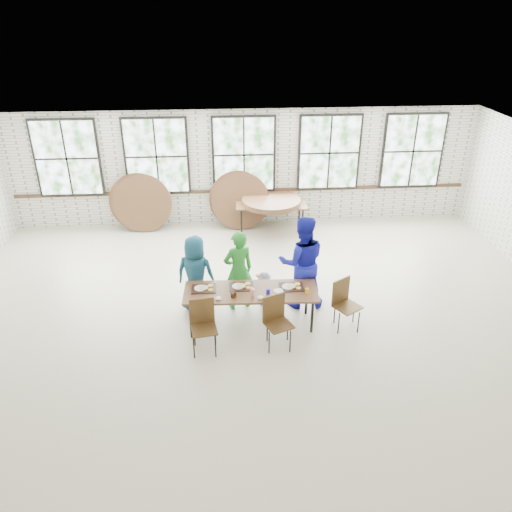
{
  "coord_description": "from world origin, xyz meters",
  "views": [
    {
      "loc": [
        -0.64,
        -7.99,
        5.4
      ],
      "look_at": [
        0.0,
        0.4,
        1.05
      ],
      "focal_mm": 35.0,
      "sensor_mm": 36.0,
      "label": 1
    }
  ],
  "objects_px": {
    "dining_table": "(251,293)",
    "chair_near_left": "(203,321)",
    "chair_near_right": "(276,317)",
    "storage_table": "(271,206)"
  },
  "relations": [
    {
      "from": "chair_near_left",
      "to": "chair_near_right",
      "type": "xyz_separation_m",
      "value": [
        1.24,
        0.03,
        0.0
      ]
    },
    {
      "from": "chair_near_right",
      "to": "storage_table",
      "type": "bearing_deg",
      "value": 62.23
    },
    {
      "from": "storage_table",
      "to": "chair_near_left",
      "type": "bearing_deg",
      "value": -105.82
    },
    {
      "from": "chair_near_right",
      "to": "storage_table",
      "type": "distance_m",
      "value": 4.83
    },
    {
      "from": "chair_near_left",
      "to": "dining_table",
      "type": "bearing_deg",
      "value": 27.62
    },
    {
      "from": "dining_table",
      "to": "chair_near_left",
      "type": "height_order",
      "value": "chair_near_left"
    },
    {
      "from": "chair_near_left",
      "to": "storage_table",
      "type": "xyz_separation_m",
      "value": [
        1.66,
        4.83,
        0.13
      ]
    },
    {
      "from": "chair_near_right",
      "to": "chair_near_left",
      "type": "bearing_deg",
      "value": 158.34
    },
    {
      "from": "chair_near_left",
      "to": "storage_table",
      "type": "distance_m",
      "value": 5.11
    },
    {
      "from": "dining_table",
      "to": "chair_near_left",
      "type": "xyz_separation_m",
      "value": [
        -0.85,
        -0.61,
        -0.13
      ]
    }
  ]
}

